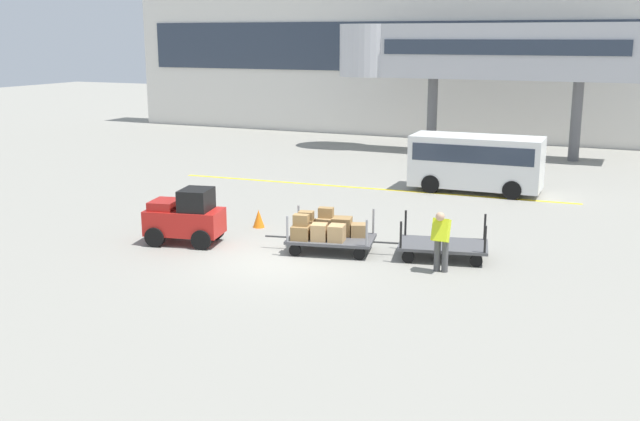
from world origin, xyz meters
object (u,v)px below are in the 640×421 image
Objects in this scene: baggage_tug at (186,217)px; shuttle_van at (476,159)px; baggage_handler at (441,239)px; baggage_cart_lead at (327,231)px; baggage_cart_middle at (443,246)px; safety_cone_near at (259,219)px.

baggage_tug is 12.03m from shuttle_van.
baggage_tug reaches higher than baggage_handler.
baggage_cart_lead is at bearing 170.26° from baggage_handler.
baggage_cart_middle is (3.05, 0.63, -0.21)m from baggage_cart_lead.
baggage_cart_middle is 9.10m from shuttle_van.
safety_cone_near is (-4.86, -8.08, -0.96)m from shuttle_van.
shuttle_van is 8.82× the size of safety_cone_near.
baggage_cart_lead is at bearing -27.52° from safety_cone_near.
shuttle_van reaches higher than baggage_handler.
baggage_handler reaches higher than safety_cone_near.
safety_cone_near is (-6.25, 2.10, -0.59)m from baggage_handler.
baggage_tug reaches higher than baggage_cart_lead.
baggage_handler is (3.31, -0.57, 0.30)m from baggage_cart_lead.
safety_cone_near is at bearing 152.48° from baggage_cart_lead.
baggage_cart_middle is 6.07m from safety_cone_near.
baggage_tug is 2.66m from safety_cone_near.
baggage_tug is 1.46× the size of baggage_handler.
shuttle_van is (-1.14, 8.98, 0.89)m from baggage_cart_middle.
baggage_handler is 10.28m from shuttle_van.
baggage_cart_middle is 1.33m from baggage_handler.
baggage_tug is at bearing -177.44° from baggage_handler.
baggage_cart_lead is 3.33m from safety_cone_near.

